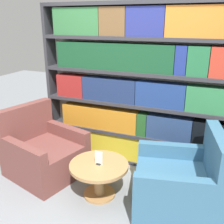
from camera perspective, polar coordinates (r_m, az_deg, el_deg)
ground_plane at (r=3.30m, az=-3.18°, el=-20.72°), size 14.00×14.00×0.00m
bookshelf at (r=3.83m, az=5.29°, el=5.21°), size 2.84×0.30×2.36m
armchair_left at (r=3.94m, az=-14.71°, el=-8.63°), size 1.15×1.10×0.97m
armchair_right at (r=3.28m, az=14.66°, el=-14.84°), size 1.12×1.07×0.97m
coffee_table at (r=3.35m, az=-2.83°, el=-13.12°), size 0.73×0.73×0.45m
table_sign at (r=3.25m, az=-2.89°, el=-10.11°), size 0.10×0.06×0.17m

